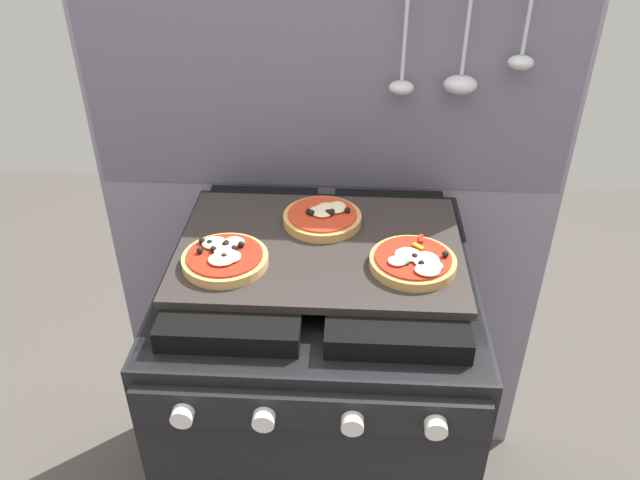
# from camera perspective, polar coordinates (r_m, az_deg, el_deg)

# --- Properties ---
(kitchen_backsplash) EXTENTS (1.10, 0.09, 1.55)m
(kitchen_backsplash) POSITION_cam_1_polar(r_m,az_deg,el_deg) (1.56, 0.78, 2.42)
(kitchen_backsplash) COLOR gray
(kitchen_backsplash) RESTS_ON ground_plane
(stove) EXTENTS (0.60, 0.64, 0.90)m
(stove) POSITION_cam_1_polar(r_m,az_deg,el_deg) (1.52, -0.00, -15.23)
(stove) COLOR black
(stove) RESTS_ON ground_plane
(baking_tray) EXTENTS (0.54, 0.38, 0.02)m
(baking_tray) POSITION_cam_1_polar(r_m,az_deg,el_deg) (1.22, 0.00, -0.71)
(baking_tray) COLOR #2D2826
(baking_tray) RESTS_ON stove
(pizza_left) EXTENTS (0.16, 0.16, 0.03)m
(pizza_left) POSITION_cam_1_polar(r_m,az_deg,el_deg) (1.17, -8.53, -1.58)
(pizza_left) COLOR tan
(pizza_left) RESTS_ON baking_tray
(pizza_right) EXTENTS (0.16, 0.16, 0.03)m
(pizza_right) POSITION_cam_1_polar(r_m,az_deg,el_deg) (1.16, 8.39, -1.92)
(pizza_right) COLOR tan
(pizza_right) RESTS_ON baking_tray
(pizza_center) EXTENTS (0.16, 0.16, 0.03)m
(pizza_center) POSITION_cam_1_polar(r_m,az_deg,el_deg) (1.27, 0.42, 2.12)
(pizza_center) COLOR tan
(pizza_center) RESTS_ON baking_tray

